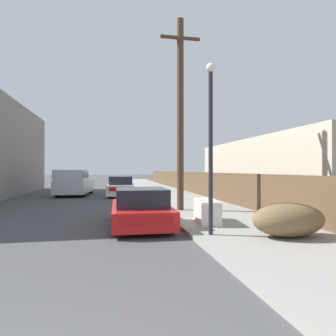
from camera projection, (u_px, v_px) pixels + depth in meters
sidewalk_curb at (161, 191)px, 25.75m from camera, size 4.20×63.00×0.12m
discarded_fridge at (207, 211)px, 10.13m from camera, size 0.89×1.81×0.79m
parked_sports_car_red at (141, 209)px, 10.06m from camera, size 1.95×4.20×1.29m
car_parked_mid at (121, 187)px, 21.59m from camera, size 2.10×4.59×1.43m
pickup_truck at (74, 183)px, 21.86m from camera, size 2.52×5.39×1.88m
utility_pole at (180, 112)px, 13.30m from camera, size 1.80×0.30×8.51m
street_lamp at (211, 135)px, 8.24m from camera, size 0.26×0.26×4.73m
brush_pile at (289, 219)px, 7.96m from camera, size 2.00×1.22×0.92m
wooden_fence at (192, 182)px, 23.27m from camera, size 0.08×41.89×1.60m
building_right_house at (284, 169)px, 20.36m from camera, size 6.00×16.20×3.90m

